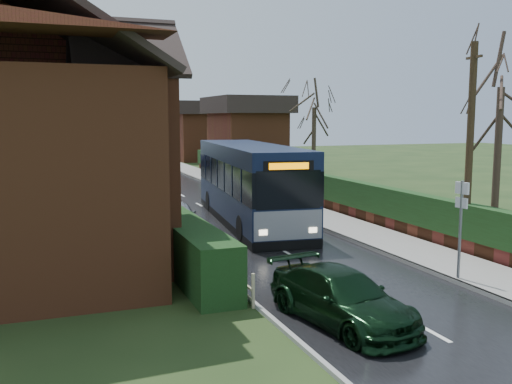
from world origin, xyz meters
name	(u,v)px	position (x,y,z in m)	size (l,w,h in m)	color
ground	(313,268)	(0.00, 0.00, 0.00)	(140.00, 140.00, 0.00)	#33461E
road	(221,217)	(0.00, 10.00, 0.01)	(6.00, 100.00, 0.02)	black
pavement	(300,210)	(4.25, 10.00, 0.07)	(2.50, 100.00, 0.14)	slate
kerb_right	(279,212)	(3.05, 10.00, 0.07)	(0.12, 100.00, 0.14)	gray
kerb_left	(158,220)	(-3.05, 10.00, 0.05)	(0.12, 100.00, 0.10)	gray
front_hedge	(160,224)	(-3.90, 5.00, 0.80)	(1.20, 16.00, 1.60)	black
picket_fence	(180,232)	(-3.15, 5.00, 0.45)	(0.10, 16.00, 0.90)	tan
right_wall_hedge	(328,190)	(5.80, 10.00, 1.02)	(0.60, 50.00, 1.80)	brown
brick_house	(16,129)	(-8.73, 4.78, 4.38)	(9.30, 14.60, 10.30)	brown
bus	(250,184)	(0.80, 8.04, 1.76)	(3.95, 11.90, 3.55)	#0E1732
car_silver	(175,216)	(-2.80, 7.38, 0.66)	(1.56, 3.87, 1.32)	#AAA9AE
car_green	(342,298)	(-1.60, -4.72, 0.63)	(1.75, 4.31, 1.25)	black
car_distant	(117,163)	(-1.57, 36.86, 0.67)	(1.41, 4.04, 1.33)	black
bus_stop_sign	(461,216)	(3.20, -3.00, 1.97)	(0.14, 0.45, 2.99)	slate
telegraph_pole	(470,149)	(5.80, -0.25, 3.69)	(0.27, 0.94, 7.30)	black
tree_right_near	(502,76)	(8.66, 1.45, 6.32)	(3.92, 3.92, 8.46)	#33261E
tree_right_far	(314,102)	(9.00, 18.13, 5.79)	(4.01, 4.01, 7.75)	#34281E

